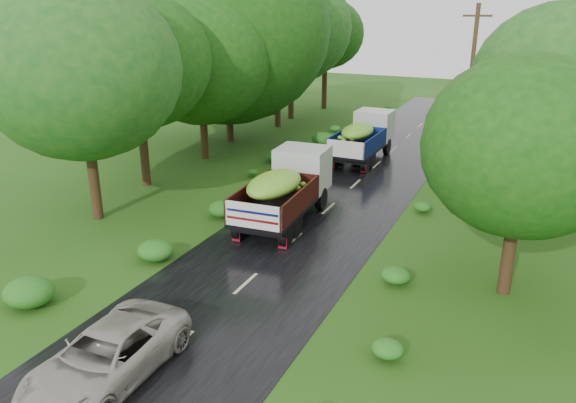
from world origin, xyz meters
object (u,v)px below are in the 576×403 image
Objects in this scene: truck_far at (365,135)px; truck_near at (287,186)px; car at (107,356)px; utility_pole at (470,83)px.

truck_near is at bearing -89.41° from truck_far.
car is 0.55× the size of utility_pole.
utility_pole reaches higher than truck_far.
truck_far is 22.88m from car.
car is 25.78m from utility_pole.
utility_pole is at bearing 77.11° from car.
car is at bearing -91.20° from truck_near.
utility_pole is (5.50, 2.10, 3.11)m from truck_far.
utility_pole reaches higher than car.
utility_pole is (5.12, 24.97, 3.91)m from car.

